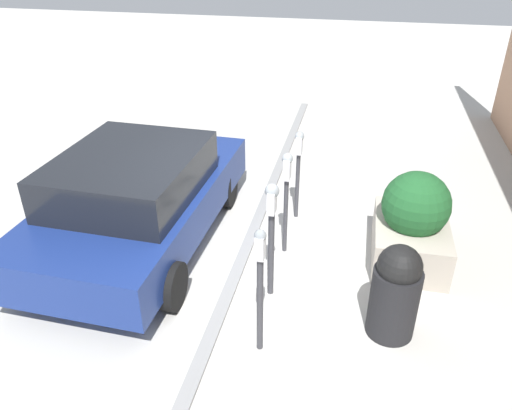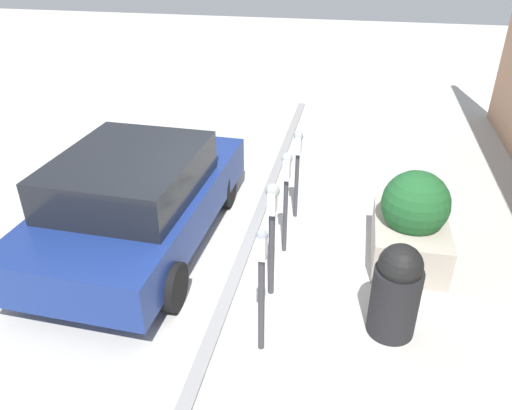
{
  "view_description": "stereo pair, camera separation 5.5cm",
  "coord_description": "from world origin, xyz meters",
  "px_view_note": "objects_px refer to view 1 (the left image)",
  "views": [
    {
      "loc": [
        -5.36,
        -1.29,
        4.09
      ],
      "look_at": [
        0.0,
        -0.14,
        0.96
      ],
      "focal_mm": 35.0,
      "sensor_mm": 36.0,
      "label": 1
    },
    {
      "loc": [
        -5.38,
        -1.24,
        4.09
      ],
      "look_at": [
        0.0,
        -0.14,
        0.96
      ],
      "focal_mm": 35.0,
      "sensor_mm": 36.0,
      "label": 2
    }
  ],
  "objects_px": {
    "parking_meter_second": "(272,222)",
    "parking_meter_fourth": "(299,159)",
    "planter_box": "(413,224)",
    "trash_bin": "(395,291)",
    "parked_car_front": "(138,197)",
    "parking_meter_nearest": "(260,277)",
    "parking_meter_middle": "(287,184)"
  },
  "relations": [
    {
      "from": "planter_box",
      "to": "parked_car_front",
      "type": "relative_size",
      "value": 0.33
    },
    {
      "from": "parking_meter_middle",
      "to": "planter_box",
      "type": "bearing_deg",
      "value": -84.21
    },
    {
      "from": "parking_meter_second",
      "to": "trash_bin",
      "type": "bearing_deg",
      "value": -104.94
    },
    {
      "from": "parking_meter_second",
      "to": "trash_bin",
      "type": "relative_size",
      "value": 1.33
    },
    {
      "from": "parking_meter_second",
      "to": "trash_bin",
      "type": "height_order",
      "value": "parking_meter_second"
    },
    {
      "from": "planter_box",
      "to": "trash_bin",
      "type": "relative_size",
      "value": 1.2
    },
    {
      "from": "parking_meter_middle",
      "to": "parking_meter_second",
      "type": "bearing_deg",
      "value": 178.53
    },
    {
      "from": "parked_car_front",
      "to": "trash_bin",
      "type": "height_order",
      "value": "parked_car_front"
    },
    {
      "from": "parking_meter_fourth",
      "to": "trash_bin",
      "type": "bearing_deg",
      "value": -148.87
    },
    {
      "from": "planter_box",
      "to": "trash_bin",
      "type": "height_order",
      "value": "planter_box"
    },
    {
      "from": "parking_meter_second",
      "to": "planter_box",
      "type": "bearing_deg",
      "value": -56.83
    },
    {
      "from": "parking_meter_middle",
      "to": "parking_meter_fourth",
      "type": "distance_m",
      "value": 0.98
    },
    {
      "from": "parked_car_front",
      "to": "planter_box",
      "type": "bearing_deg",
      "value": -82.07
    },
    {
      "from": "parked_car_front",
      "to": "parking_meter_fourth",
      "type": "bearing_deg",
      "value": -58.08
    },
    {
      "from": "parking_meter_second",
      "to": "planter_box",
      "type": "height_order",
      "value": "parking_meter_second"
    },
    {
      "from": "parking_meter_fourth",
      "to": "trash_bin",
      "type": "height_order",
      "value": "parking_meter_fourth"
    },
    {
      "from": "parking_meter_nearest",
      "to": "trash_bin",
      "type": "distance_m",
      "value": 1.55
    },
    {
      "from": "parking_meter_second",
      "to": "parking_meter_middle",
      "type": "bearing_deg",
      "value": -1.47
    },
    {
      "from": "parking_meter_second",
      "to": "planter_box",
      "type": "relative_size",
      "value": 1.11
    },
    {
      "from": "parking_meter_nearest",
      "to": "parking_meter_fourth",
      "type": "bearing_deg",
      "value": 0.16
    },
    {
      "from": "parking_meter_nearest",
      "to": "parking_meter_fourth",
      "type": "xyz_separation_m",
      "value": [
        2.88,
        0.01,
        0.03
      ]
    },
    {
      "from": "parking_meter_middle",
      "to": "trash_bin",
      "type": "bearing_deg",
      "value": -133.2
    },
    {
      "from": "parking_meter_fourth",
      "to": "parked_car_front",
      "type": "relative_size",
      "value": 0.34
    },
    {
      "from": "parking_meter_fourth",
      "to": "parking_meter_middle",
      "type": "bearing_deg",
      "value": 178.42
    },
    {
      "from": "parking_meter_fourth",
      "to": "parked_car_front",
      "type": "distance_m",
      "value": 2.42
    },
    {
      "from": "parking_meter_second",
      "to": "trash_bin",
      "type": "xyz_separation_m",
      "value": [
        -0.39,
        -1.45,
        -0.47
      ]
    },
    {
      "from": "parking_meter_nearest",
      "to": "planter_box",
      "type": "relative_size",
      "value": 1.11
    },
    {
      "from": "planter_box",
      "to": "parking_meter_middle",
      "type": "bearing_deg",
      "value": 95.79
    },
    {
      "from": "planter_box",
      "to": "trash_bin",
      "type": "bearing_deg",
      "value": 169.9
    },
    {
      "from": "parking_meter_second",
      "to": "parking_meter_fourth",
      "type": "xyz_separation_m",
      "value": [
        1.93,
        -0.05,
        -0.05
      ]
    },
    {
      "from": "parking_meter_fourth",
      "to": "planter_box",
      "type": "height_order",
      "value": "parking_meter_fourth"
    },
    {
      "from": "parking_meter_middle",
      "to": "parking_meter_fourth",
      "type": "bearing_deg",
      "value": -1.58
    }
  ]
}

